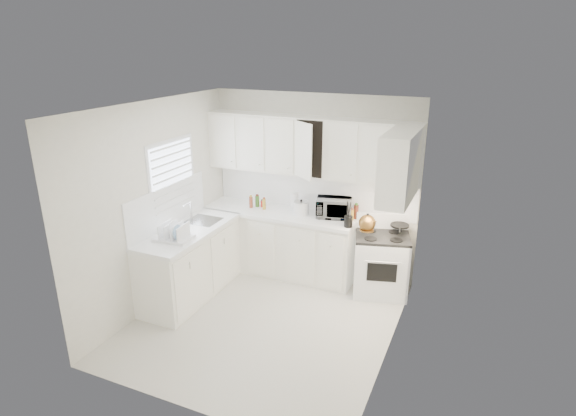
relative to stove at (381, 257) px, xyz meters
The scene contains 31 objects.
floor 1.77m from the stove, 131.51° to the right, with size 3.20×3.20×0.00m, color silver.
ceiling 2.66m from the stove, 131.51° to the right, with size 3.20×3.20×0.00m, color white.
wall_back 1.39m from the stove, 163.04° to the left, with size 3.00×3.00×0.00m, color white.
wall_front 3.16m from the stove, 111.30° to the right, with size 3.00×3.00×0.00m, color white.
wall_left 3.00m from the stove, 154.27° to the right, with size 3.20×3.20×0.00m, color white.
wall_right 1.52m from the stove, 73.01° to the right, with size 3.20×3.20×0.00m, color white.
window_blinds 2.93m from the stove, 160.68° to the right, with size 0.06×0.96×1.06m, color white, non-canonical shape.
lower_cabinets_back 1.51m from the stove, behind, with size 2.22×0.60×0.90m, color white, non-canonical shape.
lower_cabinets_left 2.55m from the stove, 155.40° to the right, with size 0.60×1.60×0.90m, color white, non-canonical shape.
countertop_back 1.55m from the stove, behind, with size 2.24×0.64×0.05m, color white.
countertop_left 2.57m from the stove, 155.30° to the right, with size 0.64×1.62×0.05m, color white.
backsplash_back 1.35m from the stove, 163.51° to the left, with size 2.98×0.02×0.55m, color white.
backsplash_left 2.90m from the stove, 157.86° to the right, with size 0.02×1.60×0.55m, color white.
upper_cabinets_back 1.48m from the stove, behind, with size 3.00×0.33×0.80m, color white, non-canonical shape.
upper_cabinets_right 1.08m from the stove, 63.44° to the right, with size 0.33×0.90×0.80m, color white, non-canonical shape.
sink 2.47m from the stove, 162.88° to the right, with size 0.42×0.38×0.30m, color gray, non-canonical shape.
stove is the anchor object (origin of this frame).
tea_kettle 0.58m from the stove, 138.37° to the right, with size 0.27×0.23×0.25m, color olive, non-canonical shape.
frying_pan 0.49m from the stove, 41.63° to the left, with size 0.24×0.41×0.04m, color black, non-canonical shape.
microwave 0.94m from the stove, 169.35° to the left, with size 0.48×0.26×0.32m, color gray.
rice_cooker 1.29m from the stove, behind, with size 0.22×0.22×0.22m, color white, non-canonical shape.
paper_towel 1.45m from the stove, behind, with size 0.12×0.12×0.27m, color white.
utensil_crock 0.75m from the stove, 161.48° to the right, with size 0.12×0.12×0.36m, color black, non-canonical shape.
dish_rack 2.73m from the stove, 148.42° to the right, with size 0.43×0.32×0.24m, color white, non-canonical shape.
spice_left_0 2.03m from the stove, behind, with size 0.06×0.06×0.13m, color brown.
spice_left_1 1.95m from the stove, behind, with size 0.06×0.06×0.13m, color #3D7125.
spice_left_2 1.88m from the stove, behind, with size 0.06×0.06×0.13m, color red.
spice_left_3 1.81m from the stove, behind, with size 0.06×0.06×0.13m, color gold.
sauce_right_0 0.76m from the stove, 159.50° to the left, with size 0.06×0.06×0.19m, color red.
sauce_right_1 0.71m from the stove, 163.74° to the left, with size 0.06×0.06×0.19m, color gold.
sauce_right_2 0.69m from the stove, 154.80° to the left, with size 0.06×0.06×0.19m, color maroon.
Camera 1 is at (2.25, -4.46, 3.25)m, focal length 29.36 mm.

